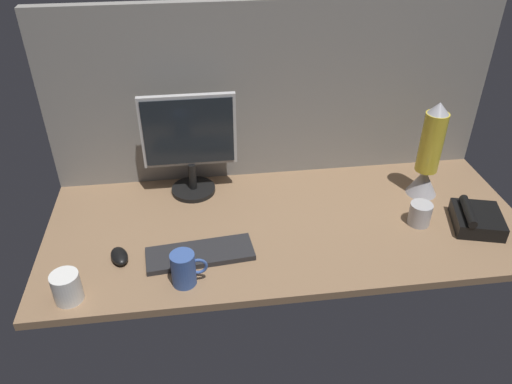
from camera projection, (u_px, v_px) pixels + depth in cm
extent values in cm
cube|color=#8C6B4C|center=(286.00, 223.00, 190.99)|extent=(180.00, 80.00, 3.00)
cube|color=gray|center=(272.00, 92.00, 200.78)|extent=(180.00, 5.00, 72.87)
cylinder|color=black|center=(194.00, 189.00, 206.03)|extent=(18.00, 18.00, 1.80)
cylinder|color=black|center=(192.00, 176.00, 202.47)|extent=(3.20, 3.20, 11.00)
cube|color=#B7B7B7|center=(189.00, 131.00, 192.04)|extent=(36.95, 2.40, 29.47)
cube|color=black|center=(189.00, 132.00, 190.89)|extent=(34.55, 0.60, 27.07)
cube|color=#262628|center=(200.00, 254.00, 172.15)|extent=(38.03, 16.32, 2.00)
ellipsoid|color=black|center=(119.00, 256.00, 170.13)|extent=(8.41, 10.90, 3.40)
cylinder|color=#38569E|center=(183.00, 269.00, 158.55)|extent=(7.93, 7.93, 11.84)
torus|color=#38569E|center=(198.00, 266.00, 158.75)|extent=(6.21, 1.00, 6.21)
cylinder|color=#B2B2B7|center=(420.00, 214.00, 186.01)|extent=(8.32, 8.32, 8.64)
cylinder|color=white|center=(67.00, 287.00, 153.06)|extent=(8.85, 8.85, 10.02)
cone|color=#A5A5AD|center=(423.00, 181.00, 202.56)|extent=(12.28, 12.28, 11.17)
cylinder|color=gold|center=(432.00, 142.00, 192.62)|extent=(8.93, 8.93, 24.57)
cone|color=#A5A5AD|center=(439.00, 108.00, 184.54)|extent=(8.04, 8.04, 4.47)
cube|color=black|center=(477.00, 220.00, 185.52)|extent=(21.55, 22.93, 5.60)
cylinder|color=black|center=(468.00, 211.00, 182.56)|extent=(7.76, 17.32, 3.20)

